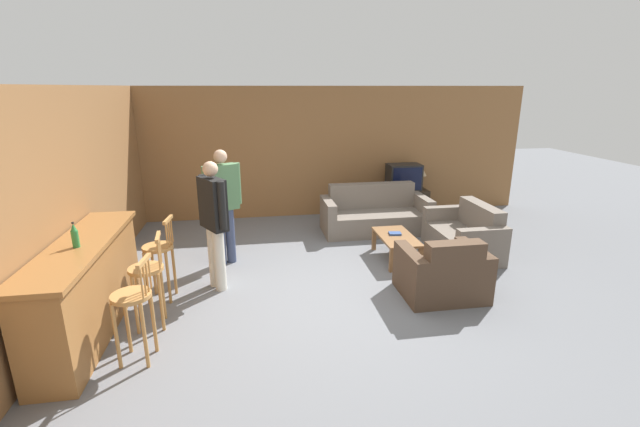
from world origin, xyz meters
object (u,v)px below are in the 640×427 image
loveseat_right (465,236)px  person_by_window (223,201)px  book_on_table (395,233)px  coffee_table (396,239)px  person_by_counter (214,219)px  bar_chair_near (134,305)px  bottle (75,236)px  tv (404,177)px  bar_chair_mid (148,277)px  armchair_near (443,275)px  couch_far (375,215)px  bar_chair_far (160,255)px  table_lamp (420,171)px  tv_unit (402,203)px

loveseat_right → person_by_window: (-3.75, 0.22, 0.69)m
book_on_table → person_by_window: (-2.58, 0.22, 0.58)m
coffee_table → person_by_counter: (-2.66, -0.55, 0.63)m
bar_chair_near → coffee_table: size_ratio=1.09×
person_by_window → bottle: bearing=-126.6°
tv → person_by_counter: 4.54m
bar_chair_mid → book_on_table: bar_chair_mid is taller
bar_chair_mid → armchair_near: size_ratio=1.05×
coffee_table → book_on_table: bearing=93.1°
bar_chair_mid → tv: 5.60m
couch_far → loveseat_right: (1.10, -1.33, -0.00)m
loveseat_right → tv: 2.26m
bar_chair_far → person_by_window: (0.74, 1.04, 0.39)m
loveseat_right → tv: tv is taller
loveseat_right → tv: bearing=96.7°
coffee_table → book_on_table: 0.10m
book_on_table → person_by_window: 2.65m
bar_chair_mid → bottle: bearing=-168.5°
tv → person_by_counter: person_by_counter is taller
bar_chair_far → coffee_table: (3.32, 0.76, -0.27)m
loveseat_right → person_by_counter: 3.94m
table_lamp → coffee_table: bearing=-119.1°
bar_chair_near → person_by_window: person_by_window is taller
couch_far → person_by_counter: (-2.73, -1.94, 0.66)m
tv_unit → table_lamp: table_lamp is taller
armchair_near → book_on_table: (-0.18, 1.34, 0.10)m
bar_chair_near → bottle: size_ratio=4.02×
bottle → person_by_window: size_ratio=0.15×
coffee_table → book_on_table: size_ratio=4.86×
book_on_table → person_by_counter: (-2.66, -0.61, 0.56)m
tv_unit → table_lamp: size_ratio=1.90×
bar_chair_far → loveseat_right: (4.49, 0.82, -0.30)m
loveseat_right → table_lamp: bearing=87.8°
loveseat_right → coffee_table: size_ratio=1.41×
bar_chair_near → bar_chair_far: 1.28m
book_on_table → person_by_counter: bearing=-167.0°
loveseat_right → bar_chair_near: bearing=-154.8°
bar_chair_far → person_by_window: 1.33m
book_on_table → table_lamp: table_lamp is taller
armchair_near → person_by_counter: bearing=165.7°
armchair_near → bottle: bearing=-176.3°
couch_far → person_by_counter: size_ratio=1.14×
tv → bottle: bearing=-142.0°
bar_chair_mid → tv_unit: bar_chair_mid is taller
tv → table_lamp: bearing=0.5°
bar_chair_near → couch_far: bar_chair_near is taller
couch_far → tv_unit: 1.21m
table_lamp → bar_chair_near: bearing=-136.8°
coffee_table → person_by_counter: person_by_counter is taller
loveseat_right → bottle: (-5.10, -1.60, 0.86)m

